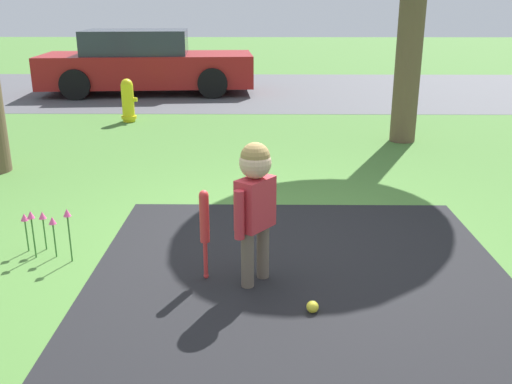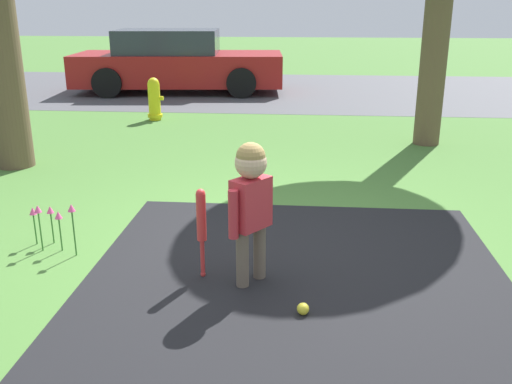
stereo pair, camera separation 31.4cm
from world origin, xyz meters
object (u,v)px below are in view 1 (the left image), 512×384
object	(u,v)px
baseball_bat	(204,222)
sports_ball	(313,307)
parked_car	(146,63)
fire_hydrant	(128,101)
child	(255,194)

from	to	relation	value
baseball_bat	sports_ball	world-z (taller)	baseball_bat
sports_ball	parked_car	world-z (taller)	parked_car
fire_hydrant	parked_car	world-z (taller)	parked_car
parked_car	baseball_bat	bearing A→B (deg)	-81.38
sports_ball	fire_hydrant	xyz separation A→B (m)	(-2.61, 6.27, 0.31)
baseball_bat	parked_car	bearing A→B (deg)	103.61
child	sports_ball	distance (m)	0.86
parked_car	child	bearing A→B (deg)	-79.31
baseball_bat	parked_car	distance (m)	9.34
child	baseball_bat	bearing A→B (deg)	118.47
baseball_bat	sports_ball	bearing A→B (deg)	-32.90
fire_hydrant	baseball_bat	bearing A→B (deg)	-72.14
sports_ball	parked_car	size ratio (longest dim) A/B	0.02
fire_hydrant	sports_ball	bearing A→B (deg)	-67.40
baseball_bat	sports_ball	distance (m)	0.97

